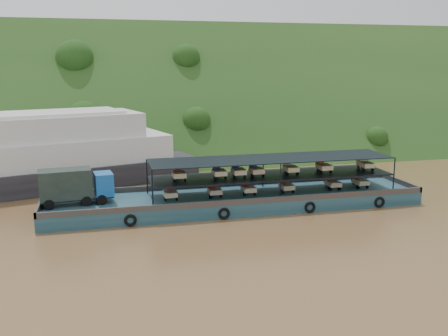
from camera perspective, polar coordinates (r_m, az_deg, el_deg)
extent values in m
plane|color=brown|center=(47.53, 3.22, -4.38)|extent=(160.00, 160.00, 0.00)
cube|color=#1A3D16|center=(81.81, -4.19, 2.49)|extent=(140.00, 39.60, 39.60)
cube|color=#123642|center=(47.06, 1.34, -3.77)|extent=(35.00, 7.00, 1.20)
cube|color=#592D19|center=(50.03, 0.33, -1.81)|extent=(35.00, 0.20, 0.50)
cube|color=#592D19|center=(43.69, 2.52, -3.86)|extent=(35.00, 0.20, 0.50)
cube|color=#592D19|center=(53.97, 19.48, -1.49)|extent=(0.20, 7.00, 0.50)
cube|color=#592D19|center=(45.62, -20.30, -3.92)|extent=(0.20, 7.00, 0.50)
torus|color=black|center=(42.19, -10.65, -5.91)|extent=(1.06, 0.26, 1.06)
torus|color=black|center=(43.30, 0.02, -5.24)|extent=(1.06, 0.26, 1.06)
torus|color=black|center=(45.80, 9.81, -4.45)|extent=(1.06, 0.26, 1.06)
torus|color=black|center=(48.97, 17.35, -3.76)|extent=(1.06, 0.26, 1.06)
cylinder|color=black|center=(44.55, -19.37, -3.96)|extent=(0.94, 0.42, 0.90)
cylinder|color=black|center=(46.38, -19.44, -3.35)|extent=(0.94, 0.42, 0.90)
cylinder|color=black|center=(44.70, -15.43, -3.66)|extent=(0.94, 0.42, 0.90)
cylinder|color=black|center=(46.52, -15.66, -3.06)|extent=(0.94, 0.42, 0.90)
cylinder|color=black|center=(44.82, -13.82, -3.53)|extent=(0.94, 0.42, 0.90)
cylinder|color=black|center=(46.64, -14.11, -2.94)|extent=(0.94, 0.42, 0.90)
cube|color=black|center=(45.52, -16.46, -3.26)|extent=(6.34, 2.71, 0.18)
cube|color=#1757A0|center=(45.48, -13.59, -1.76)|extent=(1.79, 2.34, 1.99)
cube|color=black|center=(45.50, -12.65, -1.25)|extent=(0.27, 1.80, 0.81)
cube|color=black|center=(45.16, -17.70, -1.74)|extent=(4.57, 2.68, 2.53)
cube|color=black|center=(47.53, 5.43, -0.86)|extent=(23.00, 5.00, 0.12)
cube|color=black|center=(47.19, 5.47, 1.09)|extent=(23.00, 5.00, 0.08)
cylinder|color=black|center=(42.70, -8.17, -2.40)|extent=(0.12, 0.12, 3.30)
cylinder|color=black|center=(47.55, -8.79, -0.95)|extent=(0.12, 0.12, 3.30)
cylinder|color=black|center=(45.24, 6.47, -1.55)|extent=(0.12, 0.12, 3.30)
cylinder|color=black|center=(49.84, 4.49, -0.25)|extent=(0.12, 0.12, 3.30)
cylinder|color=black|center=(50.34, 18.85, -0.74)|extent=(0.12, 0.12, 3.30)
cylinder|color=black|center=(54.51, 16.04, 0.36)|extent=(0.12, 0.12, 3.30)
cylinder|color=black|center=(46.66, -6.38, -2.89)|extent=(0.12, 0.52, 0.52)
cylinder|color=black|center=(44.88, -6.71, -3.49)|extent=(0.14, 0.52, 0.52)
cylinder|color=black|center=(45.00, -5.44, -3.42)|extent=(0.14, 0.52, 0.52)
cube|color=beige|center=(45.18, -6.15, -2.93)|extent=(1.15, 1.50, 0.44)
cube|color=red|center=(46.24, -6.35, -2.36)|extent=(0.55, 0.80, 0.80)
cube|color=red|center=(45.93, -6.33, -1.81)|extent=(0.50, 0.10, 0.10)
cylinder|color=black|center=(47.34, -1.47, -2.60)|extent=(0.12, 0.52, 0.52)
cylinder|color=black|center=(45.53, -1.60, -3.19)|extent=(0.14, 0.52, 0.52)
cylinder|color=black|center=(45.75, -0.37, -3.11)|extent=(0.14, 0.52, 0.52)
cube|color=#C5AD8B|center=(45.88, -1.08, -2.63)|extent=(1.15, 1.50, 0.44)
cube|color=red|center=(46.92, -1.39, -2.08)|extent=(0.55, 0.80, 0.80)
cube|color=red|center=(46.62, -1.34, -1.54)|extent=(0.50, 0.10, 0.10)
cylinder|color=black|center=(48.12, 2.33, -2.37)|extent=(0.12, 0.52, 0.52)
cylinder|color=black|center=(46.31, 2.36, -2.94)|extent=(0.14, 0.52, 0.52)
cylinder|color=black|center=(46.59, 3.54, -2.86)|extent=(0.14, 0.52, 0.52)
cube|color=beige|center=(46.69, 2.83, -2.39)|extent=(1.15, 1.50, 0.44)
cube|color=red|center=(47.71, 2.44, -1.85)|extent=(0.55, 0.80, 0.80)
cube|color=red|center=(47.41, 2.51, -1.32)|extent=(0.50, 0.10, 0.10)
cylinder|color=black|center=(49.28, 6.57, -2.09)|extent=(0.12, 0.52, 0.52)
cylinder|color=black|center=(47.48, 6.75, -2.64)|extent=(0.14, 0.52, 0.52)
cylinder|color=black|center=(47.83, 7.88, -2.56)|extent=(0.14, 0.52, 0.52)
cube|color=#C7B58C|center=(47.89, 7.18, -2.10)|extent=(1.15, 1.50, 0.44)
cube|color=#AD240B|center=(48.89, 6.70, -1.58)|extent=(0.55, 0.80, 0.80)
cube|color=#AD240B|center=(48.59, 6.80, -1.06)|extent=(0.50, 0.10, 0.10)
cylinder|color=black|center=(51.14, 11.65, -1.75)|extent=(0.12, 0.52, 0.52)
cylinder|color=black|center=(49.35, 12.01, -2.26)|extent=(0.14, 0.52, 0.52)
cylinder|color=black|center=(49.79, 13.05, -2.18)|extent=(0.14, 0.52, 0.52)
cube|color=#C2AC89|center=(49.79, 12.37, -1.75)|extent=(1.15, 1.50, 0.44)
cube|color=red|center=(50.75, 11.81, -1.26)|extent=(0.55, 0.80, 0.80)
cube|color=red|center=(50.47, 11.94, -0.75)|extent=(0.50, 0.10, 0.10)
cylinder|color=black|center=(52.47, 14.60, -1.54)|extent=(0.12, 0.52, 0.52)
cylinder|color=black|center=(50.71, 15.06, -2.03)|extent=(0.14, 0.52, 0.52)
cylinder|color=black|center=(51.19, 16.04, -1.96)|extent=(0.14, 0.52, 0.52)
cube|color=#C4B78A|center=(51.17, 15.39, -1.54)|extent=(1.15, 1.50, 0.44)
cube|color=red|center=(52.10, 14.79, -1.06)|extent=(0.55, 0.80, 0.80)
cube|color=red|center=(51.83, 14.92, -0.57)|extent=(0.50, 0.10, 0.10)
cylinder|color=black|center=(46.36, -5.44, -0.78)|extent=(0.12, 0.52, 0.52)
cylinder|color=black|center=(44.56, -5.73, -1.30)|extent=(0.14, 0.52, 0.52)
cylinder|color=black|center=(44.70, -4.46, -1.23)|extent=(0.14, 0.52, 0.52)
cube|color=#C7BE8D|center=(44.89, -5.17, -0.75)|extent=(1.15, 1.50, 0.44)
cube|color=red|center=(45.96, -5.40, -0.22)|extent=(0.55, 0.80, 0.80)
cube|color=red|center=(45.67, -5.37, 0.34)|extent=(0.50, 0.10, 0.10)
cylinder|color=black|center=(47.03, -0.95, -0.54)|extent=(0.12, 0.52, 0.52)
cylinder|color=black|center=(45.21, -1.06, -1.05)|extent=(0.14, 0.52, 0.52)
cylinder|color=black|center=(45.44, 0.17, -0.98)|extent=(0.14, 0.52, 0.52)
cube|color=beige|center=(45.58, -0.54, -0.50)|extent=(1.15, 1.50, 0.44)
cube|color=navy|center=(46.64, -0.87, 0.01)|extent=(0.55, 0.80, 0.80)
cube|color=navy|center=(46.34, -0.82, 0.56)|extent=(0.50, 0.10, 0.10)
cylinder|color=black|center=(47.94, 3.23, -0.32)|extent=(0.12, 0.52, 0.52)
cylinder|color=black|center=(46.12, 3.29, -0.81)|extent=(0.14, 0.52, 0.52)
cylinder|color=black|center=(46.42, 4.47, -0.74)|extent=(0.14, 0.52, 0.52)
cube|color=#C6B08C|center=(46.52, 3.76, -0.27)|extent=(1.15, 1.50, 0.44)
cube|color=#183795|center=(47.55, 3.34, 0.22)|extent=(0.55, 0.80, 0.80)
cube|color=#183795|center=(47.27, 3.42, 0.77)|extent=(0.50, 0.10, 0.10)
cylinder|color=black|center=(49.03, 7.04, -0.11)|extent=(0.12, 0.52, 0.52)
cylinder|color=black|center=(47.22, 7.25, -0.59)|extent=(0.14, 0.52, 0.52)
cylinder|color=black|center=(47.58, 8.37, -0.52)|extent=(0.14, 0.52, 0.52)
cube|color=beige|center=(47.64, 7.67, -0.07)|extent=(1.15, 1.50, 0.44)
cube|color=#C4B68A|center=(48.65, 7.18, 0.41)|extent=(0.55, 0.80, 0.80)
cube|color=#C4B68A|center=(48.38, 7.28, 0.95)|extent=(0.50, 0.10, 0.10)
cylinder|color=black|center=(50.35, 10.70, 0.08)|extent=(0.12, 0.52, 0.52)
cylinder|color=black|center=(48.54, 11.04, -0.37)|extent=(0.14, 0.52, 0.52)
cylinder|color=black|center=(48.97, 12.10, -0.31)|extent=(0.14, 0.52, 0.52)
cube|color=beige|center=(48.99, 11.42, 0.13)|extent=(1.15, 1.50, 0.44)
cube|color=red|center=(49.98, 10.87, 0.60)|extent=(0.55, 0.80, 0.80)
cube|color=red|center=(49.71, 10.98, 1.12)|extent=(0.50, 0.10, 0.10)
cylinder|color=black|center=(52.34, 15.15, 0.32)|extent=(0.12, 0.52, 0.52)
cylinder|color=black|center=(50.56, 15.63, -0.11)|extent=(0.14, 0.52, 0.52)
cylinder|color=black|center=(51.05, 16.61, -0.05)|extent=(0.14, 0.52, 0.52)
cube|color=beige|center=(51.03, 15.95, 0.38)|extent=(1.15, 1.50, 0.44)
cube|color=beige|center=(51.98, 15.34, 0.82)|extent=(0.55, 0.80, 0.80)
cube|color=beige|center=(51.72, 15.47, 1.32)|extent=(0.50, 0.10, 0.10)
cylinder|color=black|center=(47.47, 1.21, -0.43)|extent=(0.12, 0.52, 0.52)
cylinder|color=black|center=(45.64, 1.20, -0.93)|extent=(0.14, 0.52, 0.52)
cylinder|color=black|center=(45.91, 2.40, -0.86)|extent=(0.14, 0.52, 0.52)
cube|color=beige|center=(46.03, 1.69, -0.39)|extent=(1.15, 1.50, 0.44)
cube|color=navy|center=(47.07, 1.31, 0.12)|extent=(0.55, 0.80, 0.80)
cube|color=navy|center=(46.79, 1.38, 0.67)|extent=(0.50, 0.10, 0.10)
cube|color=black|center=(58.04, -23.26, -1.12)|extent=(41.44, 20.81, 2.41)
cube|color=silver|center=(57.55, -23.47, 1.42)|extent=(35.36, 18.18, 2.82)
cube|color=silver|center=(57.17, -23.69, 4.09)|extent=(29.29, 15.54, 2.61)
cube|color=silver|center=(57.02, -23.81, 5.54)|extent=(25.14, 13.46, 0.30)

